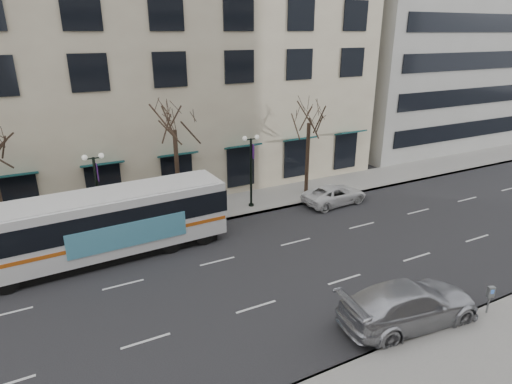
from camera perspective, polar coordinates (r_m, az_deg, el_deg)
ground at (r=21.76m, az=-2.81°, el=-11.90°), size 160.00×160.00×0.00m
sidewalk_far at (r=30.88m, az=-1.31°, el=-1.46°), size 80.00×4.00×0.15m
building_hotel at (r=38.16m, az=-20.24°, el=19.93°), size 40.00×20.00×24.00m
tree_far_mid at (r=27.06m, az=-10.95°, el=10.08°), size 3.60×3.60×8.55m
tree_far_right at (r=31.39m, az=7.14°, el=10.82°), size 3.60×3.60×8.06m
lamp_post_left at (r=26.57m, az=-20.32°, el=0.08°), size 1.22×0.45×5.21m
lamp_post_right at (r=29.24m, az=-0.65°, el=3.23°), size 1.22×0.45×5.21m
city_bus at (r=24.45m, az=-19.80°, el=-3.98°), size 13.72×3.55×3.69m
silver_car at (r=19.74m, az=19.79°, el=-13.85°), size 6.52×3.19×1.83m
white_pickup at (r=31.29m, az=10.44°, el=-0.33°), size 5.01×2.58×1.35m
pay_station at (r=21.42m, az=28.78°, el=-11.85°), size 0.33×0.27×1.31m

